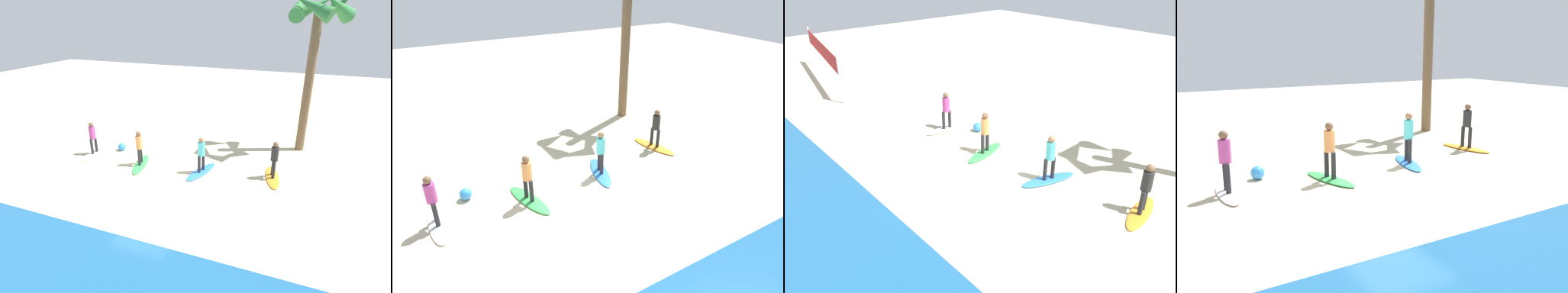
# 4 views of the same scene
# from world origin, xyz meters

# --- Properties ---
(ground_plane) EXTENTS (60.00, 60.00, 0.00)m
(ground_plane) POSITION_xyz_m (0.00, 0.00, 0.00)
(ground_plane) COLOR beige
(surfboard_orange) EXTENTS (1.01, 2.17, 0.09)m
(surfboard_orange) POSITION_xyz_m (-4.84, -2.70, 0.04)
(surfboard_orange) COLOR orange
(surfboard_orange) RESTS_ON ground
(surfer_orange) EXTENTS (0.32, 0.45, 1.64)m
(surfer_orange) POSITION_xyz_m (-4.84, -2.70, 1.04)
(surfer_orange) COLOR #232328
(surfer_orange) RESTS_ON surfboard_orange
(surfboard_blue) EXTENTS (1.11, 2.17, 0.09)m
(surfboard_blue) POSITION_xyz_m (-1.73, -2.07, 0.04)
(surfboard_blue) COLOR blue
(surfboard_blue) RESTS_ON ground
(surfer_blue) EXTENTS (0.32, 0.45, 1.64)m
(surfer_blue) POSITION_xyz_m (-1.73, -2.07, 1.04)
(surfer_blue) COLOR #232328
(surfer_blue) RESTS_ON surfboard_blue
(surfboard_green) EXTENTS (1.06, 2.17, 0.09)m
(surfboard_green) POSITION_xyz_m (1.23, -1.76, 0.04)
(surfboard_green) COLOR green
(surfboard_green) RESTS_ON ground
(surfer_green) EXTENTS (0.32, 0.45, 1.64)m
(surfer_green) POSITION_xyz_m (1.23, -1.76, 1.04)
(surfer_green) COLOR #232328
(surfer_green) RESTS_ON surfboard_green
(surfboard_white) EXTENTS (0.64, 2.12, 0.09)m
(surfboard_white) POSITION_xyz_m (4.08, -2.03, 0.04)
(surfboard_white) COLOR white
(surfboard_white) RESTS_ON ground
(surfer_white) EXTENTS (0.32, 0.46, 1.64)m
(surfer_white) POSITION_xyz_m (4.08, -2.03, 1.04)
(surfer_white) COLOR #232328
(surfer_white) RESTS_ON surfboard_white
(beach_ball) EXTENTS (0.41, 0.41, 0.41)m
(beach_ball) POSITION_xyz_m (3.03, -2.94, 0.21)
(beach_ball) COLOR #338CE5
(beach_ball) RESTS_ON ground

